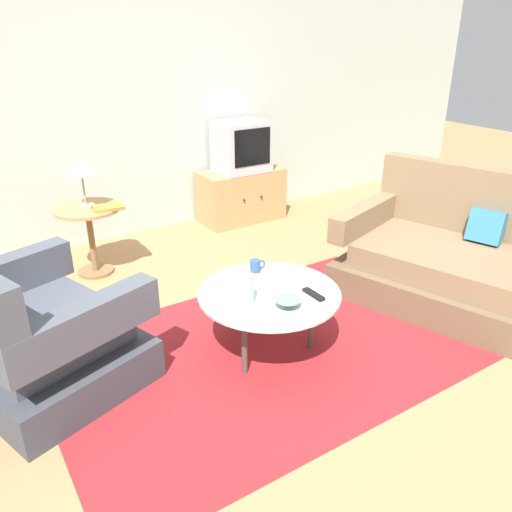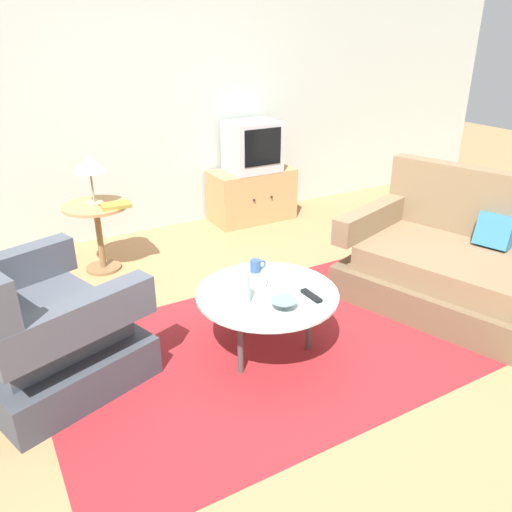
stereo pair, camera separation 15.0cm
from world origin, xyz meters
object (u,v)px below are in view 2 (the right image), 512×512
at_px(mug, 256,266).
at_px(bowl, 284,304).
at_px(couch, 473,270).
at_px(book, 116,205).
at_px(table_lamp, 89,165).
at_px(side_table, 98,223).
at_px(armchair, 36,332).
at_px(vase, 242,283).
at_px(tv_remote_silver, 263,285).
at_px(tv_remote_dark, 311,296).
at_px(tv_stand, 252,195).
at_px(television, 252,146).
at_px(coffee_table, 267,296).

xyz_separation_m(mug, bowl, (-0.10, -0.50, -0.01)).
distance_m(couch, book, 2.75).
bearing_deg(book, table_lamp, 136.63).
height_order(side_table, mug, side_table).
xyz_separation_m(armchair, vase, (1.08, -0.47, 0.25)).
bearing_deg(side_table, tv_remote_silver, -69.76).
bearing_deg(table_lamp, tv_remote_dark, -67.42).
xyz_separation_m(vase, bowl, (0.18, -0.18, -0.10)).
bearing_deg(vase, tv_stand, 59.40).
xyz_separation_m(side_table, mug, (0.68, -1.44, 0.04)).
bearing_deg(mug, tv_remote_silver, -108.76).
distance_m(tv_remote_silver, book, 1.58).
relative_size(side_table, bowl, 3.82).
distance_m(couch, mug, 1.59).
height_order(armchair, mug, armchair).
relative_size(television, bowl, 3.33).
bearing_deg(book, coffee_table, -68.42).
xyz_separation_m(mug, tv_remote_silver, (-0.07, -0.21, -0.03)).
distance_m(armchair, tv_remote_silver, 1.34).
bearing_deg(coffee_table, book, 106.45).
distance_m(coffee_table, book, 1.65).
bearing_deg(tv_remote_dark, coffee_table, -134.70).
xyz_separation_m(couch, vase, (-1.77, 0.20, 0.26)).
bearing_deg(book, tv_remote_dark, -64.29).
distance_m(coffee_table, tv_remote_dark, 0.27).
relative_size(mug, bowl, 0.75).
bearing_deg(bowl, book, 104.01).
distance_m(table_lamp, tv_remote_silver, 1.82).
relative_size(side_table, tv_remote_dark, 3.44).
height_order(table_lamp, vase, table_lamp).
relative_size(television, table_lamp, 1.25).
distance_m(coffee_table, television, 2.45).
relative_size(couch, mug, 17.04).
bearing_deg(armchair, book, 125.93).
relative_size(armchair, television, 2.38).
distance_m(vase, tv_remote_dark, 0.43).
xyz_separation_m(tv_stand, tv_remote_dark, (-0.91, -2.35, 0.16)).
xyz_separation_m(coffee_table, television, (1.11, 2.15, 0.39)).
bearing_deg(tv_remote_dark, table_lamp, -158.68).
bearing_deg(vase, side_table, 102.78).
xyz_separation_m(television, table_lamp, (-1.70, -0.43, 0.12)).
bearing_deg(tv_remote_dark, vase, -111.79).
bearing_deg(table_lamp, tv_stand, 14.56).
distance_m(tv_stand, tv_remote_silver, 2.36).
bearing_deg(vase, bowl, -45.01).
relative_size(tv_stand, vase, 3.24).
bearing_deg(side_table, book, -49.02).
bearing_deg(table_lamp, couch, -42.04).
bearing_deg(side_table, table_lamp, 157.78).
xyz_separation_m(couch, tv_remote_dark, (-1.38, 0.06, 0.14)).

